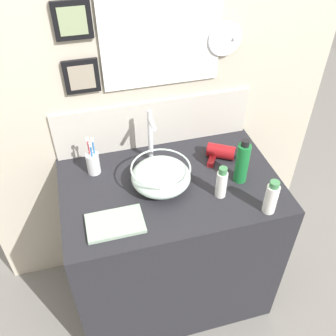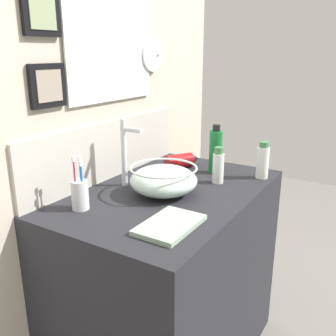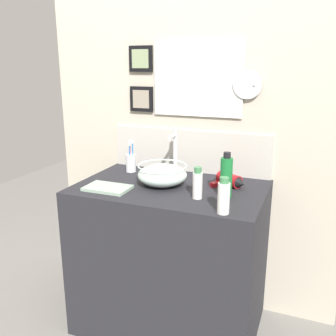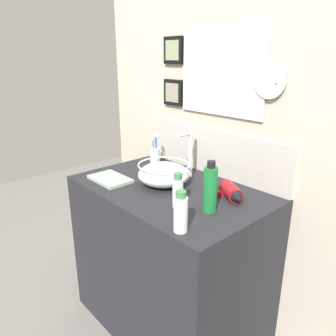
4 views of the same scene
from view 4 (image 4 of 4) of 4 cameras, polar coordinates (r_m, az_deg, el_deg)
name	(u,v)px [view 4 (image 4 of 4)]	position (r m, az deg, el deg)	size (l,w,h in m)	color
ground_plane	(170,320)	(2.15, 0.28, -24.93)	(6.00, 6.00, 0.00)	gray
vanity_counter	(170,259)	(1.88, 0.30, -15.50)	(1.00, 0.64, 0.85)	#232328
back_panel	(218,107)	(1.82, 8.66, 10.53)	(1.83, 0.09, 2.46)	beige
glass_bowl_sink	(164,174)	(1.69, -0.67, -1.00)	(0.27, 0.27, 0.11)	silver
faucet	(189,149)	(1.78, 3.74, 3.36)	(0.02, 0.10, 0.28)	silver
hair_drier	(231,193)	(1.55, 10.97, -4.22)	(0.20, 0.15, 0.07)	maroon
toothbrush_cup	(155,156)	(2.00, -2.29, 2.10)	(0.06, 0.06, 0.20)	silver
soap_dispenser	(210,189)	(1.39, 7.36, -3.58)	(0.06, 0.06, 0.23)	#197233
lotion_bottle	(181,213)	(1.24, 2.22, -7.80)	(0.05, 0.05, 0.17)	white
shampoo_bottle	(178,191)	(1.44, 1.73, -4.07)	(0.05, 0.05, 0.16)	white
hand_towel	(110,179)	(1.79, -10.03, -1.90)	(0.23, 0.15, 0.02)	#99B29E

